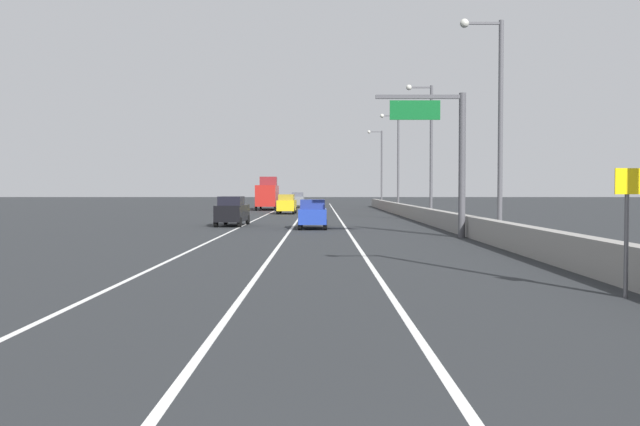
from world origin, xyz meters
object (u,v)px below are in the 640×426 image
object	(u,v)px
car_black_0	(230,211)
car_gray_3	(295,200)
box_truck	(265,195)
lamp_post_right_second	(493,115)
overhead_sign_gantry	(445,147)
speed_advisory_sign	(624,222)
lamp_post_right_fifth	(378,163)
car_blue_1	(310,214)
car_yellow_2	(284,204)
lamp_post_right_third	(426,143)
lamp_post_right_fourth	(394,156)

from	to	relation	value
car_black_0	car_gray_3	xyz separation A→B (m)	(2.90, 50.00, 0.03)
box_truck	lamp_post_right_second	bearing A→B (deg)	-73.83
overhead_sign_gantry	speed_advisory_sign	distance (m)	20.34
lamp_post_right_fifth	box_truck	xyz separation A→B (m)	(-14.93, -11.94, -4.29)
car_blue_1	car_yellow_2	distance (m)	27.15
overhead_sign_gantry	box_truck	world-z (taller)	overhead_sign_gantry
overhead_sign_gantry	lamp_post_right_second	bearing A→B (deg)	-45.92
lamp_post_right_third	box_truck	world-z (taller)	lamp_post_right_third
lamp_post_right_second	car_gray_3	world-z (taller)	lamp_post_right_second
lamp_post_right_third	lamp_post_right_fifth	size ratio (longest dim) A/B	1.00
overhead_sign_gantry	car_gray_3	world-z (taller)	overhead_sign_gantry
lamp_post_right_third	box_truck	distance (m)	34.43
speed_advisory_sign	car_gray_3	world-z (taller)	speed_advisory_sign
lamp_post_right_fifth	car_blue_1	size ratio (longest dim) A/B	2.58
overhead_sign_gantry	speed_advisory_sign	size ratio (longest dim) A/B	2.50
lamp_post_right_fourth	car_gray_3	distance (m)	24.61
lamp_post_right_fifth	car_black_0	xyz separation A→B (m)	(-14.49, -50.16, -5.15)
lamp_post_right_fifth	overhead_sign_gantry	bearing A→B (deg)	-91.67
car_black_0	car_blue_1	bearing A→B (deg)	-32.24
speed_advisory_sign	car_yellow_2	world-z (taller)	speed_advisory_sign
lamp_post_right_fourth	box_truck	xyz separation A→B (m)	(-14.86, 9.36, -4.29)
lamp_post_right_fifth	car_yellow_2	size ratio (longest dim) A/B	2.54
overhead_sign_gantry	car_black_0	distance (m)	17.66
lamp_post_right_third	lamp_post_right_fifth	distance (m)	42.59
overhead_sign_gantry	speed_advisory_sign	world-z (taller)	overhead_sign_gantry
speed_advisory_sign	lamp_post_right_second	distance (m)	18.69
lamp_post_right_fifth	car_blue_1	world-z (taller)	lamp_post_right_fifth
speed_advisory_sign	lamp_post_right_fifth	size ratio (longest dim) A/B	0.28
lamp_post_right_fourth	lamp_post_right_third	bearing A→B (deg)	-89.39
speed_advisory_sign	box_truck	distance (m)	71.35
speed_advisory_sign	lamp_post_right_fifth	distance (m)	82.12
overhead_sign_gantry	lamp_post_right_third	xyz separation A→B (m)	(1.97, 19.28, 1.44)
lamp_post_right_fifth	car_gray_3	size ratio (longest dim) A/B	2.41
lamp_post_right_third	car_yellow_2	size ratio (longest dim) A/B	2.54
car_black_0	car_gray_3	size ratio (longest dim) A/B	1.07
lamp_post_right_fourth	car_gray_3	size ratio (longest dim) A/B	2.41
lamp_post_right_second	box_truck	size ratio (longest dim) A/B	1.09
lamp_post_right_second	car_black_0	bearing A→B (deg)	136.83
lamp_post_right_fifth	car_blue_1	bearing A→B (deg)	-99.42
car_black_0	car_yellow_2	xyz separation A→B (m)	(2.63, 23.47, -0.02)
car_black_0	speed_advisory_sign	bearing A→B (deg)	-67.59
lamp_post_right_fourth	overhead_sign_gantry	bearing A→B (deg)	-92.46
lamp_post_right_fourth	lamp_post_right_fifth	bearing A→B (deg)	89.83
speed_advisory_sign	box_truck	xyz separation A→B (m)	(-13.56, 70.05, 0.11)
lamp_post_right_fifth	car_gray_3	distance (m)	12.67
overhead_sign_gantry	lamp_post_right_third	world-z (taller)	lamp_post_right_third
lamp_post_right_second	car_black_0	distance (m)	20.71
lamp_post_right_second	box_truck	xyz separation A→B (m)	(-15.07, 51.95, -4.29)
lamp_post_right_third	car_blue_1	bearing A→B (deg)	-129.27
overhead_sign_gantry	lamp_post_right_fourth	bearing A→B (deg)	87.54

